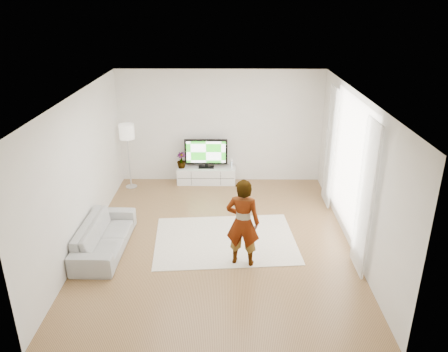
{
  "coord_description": "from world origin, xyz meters",
  "views": [
    {
      "loc": [
        0.19,
        -7.37,
        4.36
      ],
      "look_at": [
        0.11,
        0.4,
        1.16
      ],
      "focal_mm": 35.0,
      "sensor_mm": 36.0,
      "label": 1
    }
  ],
  "objects_px": {
    "media_console": "(206,175)",
    "television": "(206,152)",
    "floor_lamp": "(127,134)",
    "sofa": "(104,236)",
    "rug": "(225,240)",
    "player": "(243,223)"
  },
  "relations": [
    {
      "from": "rug",
      "to": "sofa",
      "type": "relative_size",
      "value": 1.39
    },
    {
      "from": "media_console",
      "to": "player",
      "type": "distance_m",
      "value": 3.72
    },
    {
      "from": "media_console",
      "to": "floor_lamp",
      "type": "height_order",
      "value": "floor_lamp"
    },
    {
      "from": "rug",
      "to": "media_console",
      "type": "bearing_deg",
      "value": 99.97
    },
    {
      "from": "rug",
      "to": "floor_lamp",
      "type": "bearing_deg",
      "value": 132.69
    },
    {
      "from": "media_console",
      "to": "sofa",
      "type": "relative_size",
      "value": 0.75
    },
    {
      "from": "player",
      "to": "floor_lamp",
      "type": "xyz_separation_m",
      "value": [
        -2.64,
        3.32,
        0.54
      ]
    },
    {
      "from": "floor_lamp",
      "to": "media_console",
      "type": "bearing_deg",
      "value": 8.28
    },
    {
      "from": "media_console",
      "to": "television",
      "type": "height_order",
      "value": "television"
    },
    {
      "from": "player",
      "to": "floor_lamp",
      "type": "distance_m",
      "value": 4.28
    },
    {
      "from": "media_console",
      "to": "rug",
      "type": "height_order",
      "value": "media_console"
    },
    {
      "from": "floor_lamp",
      "to": "sofa",
      "type": "bearing_deg",
      "value": -87.7
    },
    {
      "from": "television",
      "to": "floor_lamp",
      "type": "xyz_separation_m",
      "value": [
        -1.85,
        -0.3,
        0.55
      ]
    },
    {
      "from": "television",
      "to": "sofa",
      "type": "height_order",
      "value": "television"
    },
    {
      "from": "television",
      "to": "rug",
      "type": "xyz_separation_m",
      "value": [
        0.49,
        -2.83,
        -0.8
      ]
    },
    {
      "from": "rug",
      "to": "floor_lamp",
      "type": "xyz_separation_m",
      "value": [
        -2.34,
        2.54,
        1.35
      ]
    },
    {
      "from": "media_console",
      "to": "floor_lamp",
      "type": "distance_m",
      "value": 2.19
    },
    {
      "from": "media_console",
      "to": "floor_lamp",
      "type": "relative_size",
      "value": 0.91
    },
    {
      "from": "media_console",
      "to": "rug",
      "type": "bearing_deg",
      "value": -80.03
    },
    {
      "from": "television",
      "to": "floor_lamp",
      "type": "relative_size",
      "value": 0.66
    },
    {
      "from": "rug",
      "to": "player",
      "type": "bearing_deg",
      "value": -68.75
    },
    {
      "from": "television",
      "to": "rug",
      "type": "height_order",
      "value": "television"
    }
  ]
}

